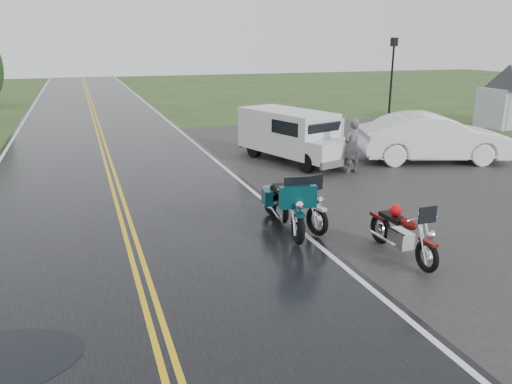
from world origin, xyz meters
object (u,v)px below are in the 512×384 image
lamp_post_far_right (391,82)px  motorcycle_teal (298,214)px  motorcycle_silver (318,209)px  visitor_center (508,80)px  person_at_van (352,147)px  van_white (308,145)px  motorcycle_red (428,244)px  sedan_white (433,139)px

lamp_post_far_right → motorcycle_teal: bearing=-130.0°
lamp_post_far_right → motorcycle_silver: bearing=-129.1°
visitor_center → lamp_post_far_right: bearing=156.5°
motorcycle_teal → person_at_van: size_ratio=1.37×
visitor_center → van_white: size_ratio=3.29×
motorcycle_red → sedan_white: sedan_white is taller
visitor_center → motorcycle_red: 19.92m
lamp_post_far_right → van_white: bearing=-137.4°
visitor_center → motorcycle_teal: bearing=-146.3°
sedan_white → lamp_post_far_right: bearing=-5.5°
motorcycle_teal → person_at_van: (4.29, 5.22, 0.17)m
visitor_center → motorcycle_teal: 20.04m
motorcycle_teal → motorcycle_silver: motorcycle_teal is taller
visitor_center → person_at_van: size_ratio=8.71×
visitor_center → van_white: visitor_center is taller
sedan_white → motorcycle_teal: bearing=143.4°
visitor_center → van_white: bearing=-158.8°
visitor_center → lamp_post_far_right: size_ratio=3.51×
van_white → person_at_van: van_white is taller
van_white → lamp_post_far_right: 11.41m
motorcycle_red → lamp_post_far_right: lamp_post_far_right is taller
person_at_van → sedan_white: bearing=166.4°
sedan_white → lamp_post_far_right: 8.51m
person_at_van → sedan_white: person_at_van is taller
van_white → person_at_van: size_ratio=2.65×
motorcycle_red → person_at_van: size_ratio=1.17×
sedan_white → person_at_van: bearing=115.2°
motorcycle_red → van_white: van_white is taller
visitor_center → lamp_post_far_right: (-5.38, 2.34, -0.12)m
visitor_center → lamp_post_far_right: visitor_center is taller
visitor_center → motorcycle_red: (-14.87, -13.13, -1.77)m
van_white → sedan_white: size_ratio=0.91×
visitor_center → person_at_van: 13.73m
motorcycle_silver → person_at_van: (3.67, 4.89, 0.23)m
motorcycle_teal → van_white: van_white is taller
motorcycle_silver → van_white: size_ratio=0.48×
motorcycle_red → lamp_post_far_right: 18.22m
motorcycle_red → motorcycle_teal: (-1.75, 2.06, 0.11)m
motorcycle_silver → van_white: van_white is taller
visitor_center → motorcycle_silver: bearing=-146.1°
motorcycle_silver → person_at_van: size_ratio=1.27×
sedan_white → motorcycle_red: bearing=159.2°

